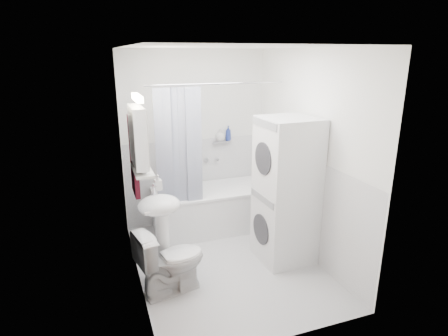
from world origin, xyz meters
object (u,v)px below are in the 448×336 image
object	(u,v)px
washer_dryer	(286,191)
toilet	(171,261)
bathtub	(211,207)
sink	(160,218)

from	to	relation	value
washer_dryer	toilet	bearing A→B (deg)	-173.55
bathtub	washer_dryer	distance (m)	1.28
bathtub	washer_dryer	world-z (taller)	washer_dryer
bathtub	washer_dryer	xyz separation A→B (m)	(0.58, -1.02, 0.52)
washer_dryer	toilet	size ratio (longest dim) A/B	2.41
sink	bathtub	bearing A→B (deg)	48.46
washer_dryer	toilet	distance (m)	1.49
washer_dryer	toilet	world-z (taller)	washer_dryer
washer_dryer	bathtub	bearing A→B (deg)	117.75
bathtub	toilet	size ratio (longest dim) A/B	2.18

